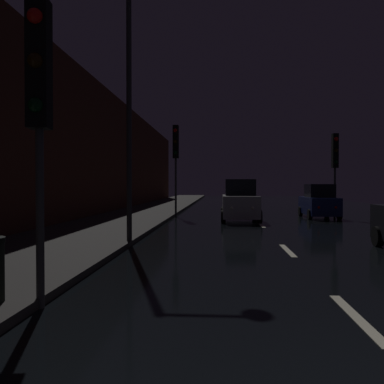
{
  "coord_description": "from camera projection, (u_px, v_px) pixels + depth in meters",
  "views": [
    {
      "loc": [
        -1.88,
        -2.73,
        1.83
      ],
      "look_at": [
        -2.96,
        12.81,
        1.57
      ],
      "focal_mm": 38.17,
      "sensor_mm": 36.0,
      "label": 1
    }
  ],
  "objects": [
    {
      "name": "ground",
      "position": [
        249.0,
        213.0,
        27.06
      ],
      "size": [
        25.89,
        84.0,
        0.02
      ],
      "primitive_type": "cube",
      "color": "black"
    },
    {
      "name": "sidewalk_left",
      "position": [
        148.0,
        211.0,
        27.53
      ],
      "size": [
        4.4,
        84.0,
        0.15
      ],
      "primitive_type": "cube",
      "color": "#33302D",
      "rests_on": "ground"
    },
    {
      "name": "building_facade_left",
      "position": [
        94.0,
        150.0,
        24.16
      ],
      "size": [
        0.8,
        63.0,
        7.89
      ],
      "primitive_type": "cube",
      "color": "#472319",
      "rests_on": "ground"
    },
    {
      "name": "lane_centerline",
      "position": [
        285.0,
        248.0,
        11.87
      ],
      "size": [
        0.16,
        15.22,
        0.01
      ],
      "color": "beige",
      "rests_on": "ground"
    },
    {
      "name": "traffic_light_far_right",
      "position": [
        335.0,
        157.0,
        22.52
      ],
      "size": [
        0.32,
        0.47,
        4.69
      ],
      "rotation": [
        0.0,
        0.0,
        -1.52
      ],
      "color": "#38383A",
      "rests_on": "ground"
    },
    {
      "name": "traffic_light_far_left",
      "position": [
        176.0,
        150.0,
        23.43
      ],
      "size": [
        0.33,
        0.47,
        5.28
      ],
      "rotation": [
        0.0,
        0.0,
        -1.65
      ],
      "color": "#38383A",
      "rests_on": "ground"
    },
    {
      "name": "traffic_light_near_left",
      "position": [
        39.0,
        86.0,
        5.99
      ],
      "size": [
        0.35,
        0.48,
        4.57
      ],
      "rotation": [
        0.0,
        0.0,
        -1.44
      ],
      "color": "#38383A",
      "rests_on": "ground"
    },
    {
      "name": "streetlamp_overhead",
      "position": [
        143.0,
        74.0,
        12.31
      ],
      "size": [
        1.7,
        0.44,
        7.93
      ],
      "color": "#2D2D30",
      "rests_on": "ground"
    },
    {
      "name": "car_approaching_headlights",
      "position": [
        240.0,
        202.0,
        21.07
      ],
      "size": [
        1.95,
        4.23,
        2.13
      ],
      "rotation": [
        0.0,
        0.0,
        -1.57
      ],
      "color": "silver",
      "rests_on": "ground"
    },
    {
      "name": "car_parked_right_far",
      "position": [
        319.0,
        202.0,
        22.89
      ],
      "size": [
        1.73,
        3.76,
        1.89
      ],
      "rotation": [
        0.0,
        0.0,
        1.57
      ],
      "color": "#141E51",
      "rests_on": "ground"
    }
  ]
}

